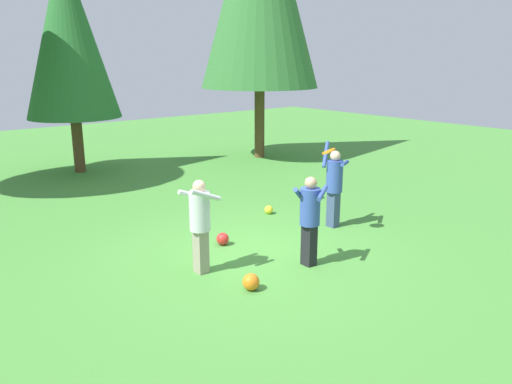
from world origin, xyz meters
The scene contains 10 objects.
ground_plane centered at (0.00, 0.00, 0.00)m, with size 40.00×40.00×0.00m, color #478C38.
person_thrower centered at (2.23, 0.14, 0.97)m, with size 0.65×0.65×1.80m.
person_catcher centered at (0.38, -0.99, 0.92)m, with size 0.70×0.68×1.56m.
person_bystander centered at (-1.22, -0.07, 0.93)m, with size 0.56×0.51×1.58m.
frisbee centered at (1.65, -0.21, 1.73)m, with size 0.37×0.37×0.13m.
ball_yellow centered at (1.77, 1.67, 0.10)m, with size 0.20×0.20×0.20m, color yellow.
ball_orange centered at (-1.00, -1.12, 0.13)m, with size 0.27×0.27×0.27m, color orange.
ball_blue centered at (3.59, 1.90, 0.11)m, with size 0.22×0.22×0.22m, color blue.
ball_red centered at (-0.20, 0.73, 0.12)m, with size 0.24×0.24×0.24m, color red.
tree_center centered at (0.11, 8.77, 4.12)m, with size 2.76×2.76×6.60m.
Camera 1 is at (-5.50, -6.72, 3.48)m, focal length 35.65 mm.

